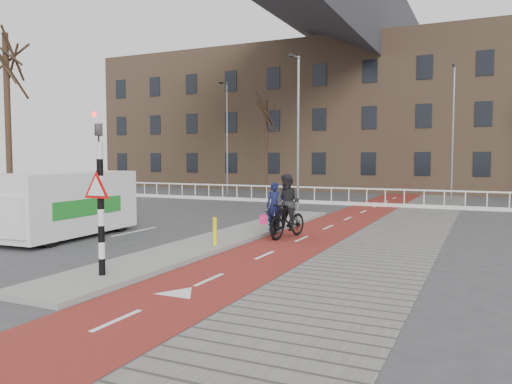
% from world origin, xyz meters
% --- Properties ---
extents(ground, '(120.00, 120.00, 0.00)m').
position_xyz_m(ground, '(0.00, 0.00, 0.00)').
color(ground, '#38383A').
rests_on(ground, ground).
extents(bike_lane, '(2.50, 60.00, 0.01)m').
position_xyz_m(bike_lane, '(1.50, 10.00, 0.01)').
color(bike_lane, maroon).
rests_on(bike_lane, ground).
extents(sidewalk, '(3.00, 60.00, 0.01)m').
position_xyz_m(sidewalk, '(4.30, 10.00, 0.01)').
color(sidewalk, slate).
rests_on(sidewalk, ground).
extents(curb_island, '(1.80, 16.00, 0.12)m').
position_xyz_m(curb_island, '(-0.70, 4.00, 0.06)').
color(curb_island, gray).
rests_on(curb_island, ground).
extents(traffic_signal, '(0.80, 0.80, 3.68)m').
position_xyz_m(traffic_signal, '(-0.60, -2.02, 1.99)').
color(traffic_signal, black).
rests_on(traffic_signal, curb_island).
extents(bollard, '(0.12, 0.12, 0.81)m').
position_xyz_m(bollard, '(-0.20, 2.26, 0.52)').
color(bollard, yellow).
rests_on(bollard, curb_island).
extents(cyclist_near, '(1.16, 1.85, 1.84)m').
position_xyz_m(cyclist_near, '(0.55, 4.98, 0.62)').
color(cyclist_near, black).
rests_on(cyclist_near, bike_lane).
extents(cyclist_far, '(1.05, 2.07, 2.12)m').
position_xyz_m(cyclist_far, '(1.01, 4.99, 0.88)').
color(cyclist_far, black).
rests_on(cyclist_far, bike_lane).
extents(van, '(2.29, 5.15, 2.17)m').
position_xyz_m(van, '(-5.77, 2.05, 1.14)').
color(van, silver).
rests_on(van, ground).
extents(railing, '(28.00, 0.10, 0.99)m').
position_xyz_m(railing, '(-5.00, 17.00, 0.31)').
color(railing, silver).
rests_on(railing, ground).
extents(townhouse_row, '(46.00, 10.00, 15.90)m').
position_xyz_m(townhouse_row, '(-3.00, 32.00, 7.81)').
color(townhouse_row, '#7F6047').
rests_on(townhouse_row, ground).
extents(tree_left, '(0.26, 0.26, 7.91)m').
position_xyz_m(tree_left, '(-11.64, 4.66, 3.95)').
color(tree_left, '#302015').
rests_on(tree_left, ground).
extents(tree_mid, '(0.23, 0.23, 6.95)m').
position_xyz_m(tree_mid, '(-8.20, 24.26, 3.47)').
color(tree_mid, '#302015').
rests_on(tree_mid, ground).
extents(streetlight_near, '(0.12, 0.12, 7.56)m').
position_xyz_m(streetlight_near, '(-1.49, 12.81, 3.78)').
color(streetlight_near, slate).
rests_on(streetlight_near, ground).
extents(streetlight_left, '(0.12, 0.12, 8.01)m').
position_xyz_m(streetlight_left, '(-10.13, 21.62, 4.00)').
color(streetlight_left, slate).
rests_on(streetlight_left, ground).
extents(streetlight_right, '(0.12, 0.12, 8.06)m').
position_xyz_m(streetlight_right, '(5.06, 21.53, 4.03)').
color(streetlight_right, slate).
rests_on(streetlight_right, ground).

